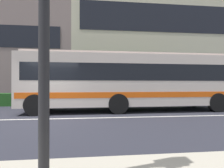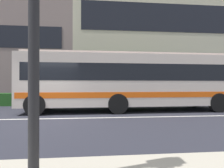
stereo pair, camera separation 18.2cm
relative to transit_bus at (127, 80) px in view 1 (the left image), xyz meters
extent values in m
plane|color=#2C2C36|center=(-3.89, -2.19, -1.72)|extent=(160.00, 160.00, 0.00)
cube|color=silver|center=(-3.89, -2.19, -1.72)|extent=(60.00, 0.16, 0.01)
cube|color=#21521D|center=(-2.37, 3.48, -1.30)|extent=(15.92, 1.10, 0.85)
cube|color=beige|center=(5.72, 12.48, 5.03)|extent=(18.89, 10.92, 13.50)
cube|color=black|center=(5.72, 7.00, 6.11)|extent=(17.38, 0.04, 2.70)
cube|color=beige|center=(0.00, 0.00, -0.05)|extent=(11.29, 2.77, 2.65)
cube|color=black|center=(0.00, 0.00, 0.35)|extent=(10.61, 2.77, 0.85)
cube|color=#E55611|center=(0.00, 0.00, -0.78)|extent=(11.06, 2.79, 0.28)
cube|color=beige|center=(0.00, 0.00, 1.34)|extent=(10.83, 2.35, 0.12)
cube|color=black|center=(5.63, 0.10, 0.35)|extent=(0.07, 2.15, 0.93)
cylinder|color=black|center=(4.60, 1.26, -1.22)|extent=(1.00, 0.30, 1.00)
cylinder|color=black|center=(4.64, -1.10, -1.22)|extent=(1.00, 0.30, 1.00)
cylinder|color=black|center=(-0.71, 1.17, -1.22)|extent=(1.00, 0.30, 1.00)
cylinder|color=black|center=(-0.67, -1.19, -1.22)|extent=(1.00, 0.30, 1.00)
cylinder|color=black|center=(-4.64, 1.10, -1.22)|extent=(1.00, 0.30, 1.00)
cylinder|color=black|center=(-4.60, -1.26, -1.22)|extent=(1.00, 0.30, 1.00)
cylinder|color=black|center=(-2.67, -7.95, 0.60)|extent=(0.14, 0.14, 4.35)
camera|label=1|loc=(-2.09, -10.50, -0.28)|focal=30.66mm
camera|label=2|loc=(-1.91, -10.52, -0.28)|focal=30.66mm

